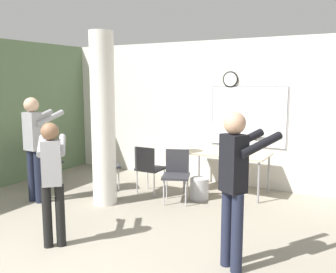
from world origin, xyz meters
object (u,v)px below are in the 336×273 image
at_px(bottle_on_table, 236,147).
at_px(person_playing_side, 235,178).
at_px(folding_table, 226,155).
at_px(person_watching_back, 35,141).
at_px(chair_table_front, 176,172).
at_px(chair_table_left, 149,166).
at_px(chair_near_pillar, 103,163).
at_px(chair_by_left_wall, 45,159).
at_px(person_playing_front, 52,174).

xyz_separation_m(bottle_on_table, person_playing_side, (0.93, -2.77, 0.17)).
distance_m(folding_table, person_watching_back, 3.33).
distance_m(chair_table_front, chair_table_left, 0.65).
xyz_separation_m(chair_near_pillar, chair_by_left_wall, (-1.19, -0.31, 0.00)).
bearing_deg(chair_table_front, person_watching_back, -150.80).
bearing_deg(chair_near_pillar, chair_table_front, 1.93).
bearing_deg(person_playing_side, chair_by_left_wall, 162.55).
xyz_separation_m(chair_near_pillar, person_playing_side, (3.12, -1.67, 0.50)).
relative_size(chair_near_pillar, person_playing_front, 0.57).
bearing_deg(bottle_on_table, chair_table_front, -122.92).
relative_size(chair_table_front, chair_near_pillar, 1.00).
height_order(bottle_on_table, chair_by_left_wall, bottle_on_table).
bearing_deg(person_playing_side, chair_table_left, 140.43).
bearing_deg(chair_by_left_wall, person_playing_side, -17.45).
height_order(folding_table, person_watching_back, person_watching_back).
height_order(person_playing_side, person_playing_front, person_playing_side).
distance_m(chair_table_front, chair_near_pillar, 1.52).
distance_m(folding_table, person_playing_side, 2.83).
distance_m(chair_table_front, person_playing_front, 2.35).
bearing_deg(person_watching_back, person_playing_front, -35.64).
xyz_separation_m(chair_by_left_wall, person_playing_front, (2.20, -1.89, 0.39)).
height_order(chair_near_pillar, chair_by_left_wall, same).
relative_size(bottle_on_table, chair_by_left_wall, 0.27).
height_order(chair_near_pillar, person_watching_back, person_watching_back).
xyz_separation_m(person_watching_back, person_playing_front, (1.54, -1.11, -0.13)).
bearing_deg(folding_table, person_watching_back, -142.04).
height_order(folding_table, chair_table_left, chair_table_left).
bearing_deg(person_watching_back, bottle_on_table, 38.80).
relative_size(chair_near_pillar, chair_table_left, 1.00).
relative_size(chair_near_pillar, person_watching_back, 0.50).
distance_m(bottle_on_table, chair_table_front, 1.29).
distance_m(chair_table_front, person_playing_side, 2.41).
bearing_deg(chair_by_left_wall, chair_table_left, 13.38).
relative_size(chair_near_pillar, person_playing_side, 0.51).
xyz_separation_m(folding_table, person_watching_back, (-2.61, -2.04, 0.34)).
distance_m(bottle_on_table, person_playing_front, 3.52).
height_order(chair_table_left, person_playing_front, person_playing_front).
bearing_deg(person_playing_front, chair_by_left_wall, 139.26).
relative_size(chair_by_left_wall, person_playing_front, 0.57).
distance_m(chair_near_pillar, person_playing_side, 3.58).
relative_size(folding_table, person_playing_side, 0.88).
bearing_deg(bottle_on_table, folding_table, -127.67).
bearing_deg(bottle_on_table, chair_table_left, -144.92).
bearing_deg(person_playing_side, bottle_on_table, 108.49).
distance_m(person_watching_back, person_playing_front, 1.90).
distance_m(person_watching_back, person_playing_side, 3.71).
distance_m(folding_table, chair_by_left_wall, 3.50).
bearing_deg(chair_near_pillar, bottle_on_table, 26.66).
bearing_deg(person_playing_front, person_watching_back, 144.36).
bearing_deg(person_playing_front, folding_table, 71.27).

